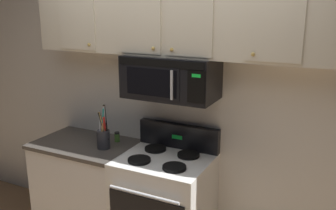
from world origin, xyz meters
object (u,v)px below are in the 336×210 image
object	(u,v)px
utensil_crock_charcoal	(103,136)
salt_shaker	(100,136)
spice_jar	(117,137)
over_range_microwave	(171,77)
stove_range	(165,205)

from	to	relation	value
utensil_crock_charcoal	salt_shaker	distance (m)	0.20
spice_jar	salt_shaker	bearing A→B (deg)	-157.23
over_range_microwave	spice_jar	bearing A→B (deg)	175.53
stove_range	over_range_microwave	world-z (taller)	over_range_microwave
stove_range	spice_jar	bearing A→B (deg)	164.48
stove_range	spice_jar	distance (m)	0.77
over_range_microwave	salt_shaker	size ratio (longest dim) A/B	8.22
over_range_microwave	salt_shaker	bearing A→B (deg)	-178.74
stove_range	utensil_crock_charcoal	bearing A→B (deg)	-176.92
stove_range	utensil_crock_charcoal	world-z (taller)	utensil_crock_charcoal
utensil_crock_charcoal	over_range_microwave	bearing A→B (deg)	14.02
stove_range	over_range_microwave	bearing A→B (deg)	90.14
stove_range	salt_shaker	size ratio (longest dim) A/B	12.12
over_range_microwave	spice_jar	distance (m)	0.86
spice_jar	over_range_microwave	bearing A→B (deg)	-4.47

